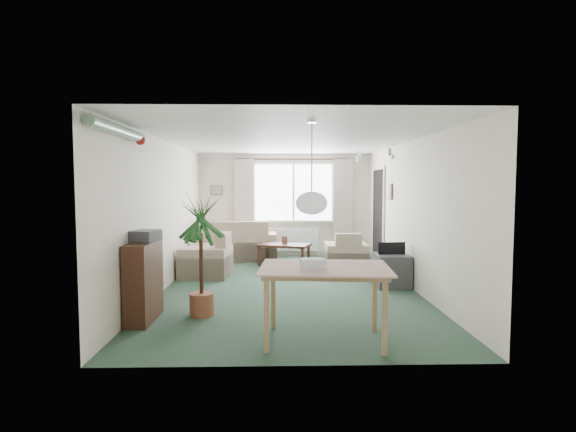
{
  "coord_description": "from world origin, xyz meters",
  "views": [
    {
      "loc": [
        -0.19,
        -7.32,
        1.69
      ],
      "look_at": [
        0.0,
        0.3,
        1.15
      ],
      "focal_mm": 28.0,
      "sensor_mm": 36.0,
      "label": 1
    }
  ],
  "objects_px": {
    "dining_table": "(324,305)",
    "pet_bed": "(311,267)",
    "bookshelf": "(144,281)",
    "tv_cube": "(391,270)",
    "sofa": "(237,240)",
    "coffee_table": "(284,255)",
    "armchair_corner": "(346,250)",
    "houseplant": "(201,255)",
    "armchair_left": "(206,254)"
  },
  "relations": [
    {
      "from": "dining_table",
      "to": "pet_bed",
      "type": "height_order",
      "value": "dining_table"
    },
    {
      "from": "bookshelf",
      "to": "tv_cube",
      "type": "bearing_deg",
      "value": 27.32
    },
    {
      "from": "tv_cube",
      "to": "pet_bed",
      "type": "distance_m",
      "value": 1.89
    },
    {
      "from": "pet_bed",
      "to": "sofa",
      "type": "bearing_deg",
      "value": 139.42
    },
    {
      "from": "sofa",
      "to": "pet_bed",
      "type": "distance_m",
      "value": 2.11
    },
    {
      "from": "coffee_table",
      "to": "bookshelf",
      "type": "bearing_deg",
      "value": -116.05
    },
    {
      "from": "armchair_corner",
      "to": "tv_cube",
      "type": "relative_size",
      "value": 1.39
    },
    {
      "from": "armchair_corner",
      "to": "coffee_table",
      "type": "height_order",
      "value": "armchair_corner"
    },
    {
      "from": "sofa",
      "to": "bookshelf",
      "type": "bearing_deg",
      "value": 76.92
    },
    {
      "from": "coffee_table",
      "to": "houseplant",
      "type": "height_order",
      "value": "houseplant"
    },
    {
      "from": "coffee_table",
      "to": "dining_table",
      "type": "bearing_deg",
      "value": -85.44
    },
    {
      "from": "armchair_left",
      "to": "coffee_table",
      "type": "relative_size",
      "value": 0.88
    },
    {
      "from": "bookshelf",
      "to": "dining_table",
      "type": "relative_size",
      "value": 0.77
    },
    {
      "from": "armchair_left",
      "to": "houseplant",
      "type": "height_order",
      "value": "houseplant"
    },
    {
      "from": "tv_cube",
      "to": "coffee_table",
      "type": "bearing_deg",
      "value": 130.4
    },
    {
      "from": "sofa",
      "to": "armchair_left",
      "type": "xyz_separation_m",
      "value": [
        -0.4,
        -1.84,
        -0.04
      ]
    },
    {
      "from": "armchair_left",
      "to": "coffee_table",
      "type": "distance_m",
      "value": 1.77
    },
    {
      "from": "coffee_table",
      "to": "bookshelf",
      "type": "xyz_separation_m",
      "value": [
        -1.8,
        -3.68,
        0.26
      ]
    },
    {
      "from": "tv_cube",
      "to": "sofa",
      "type": "bearing_deg",
      "value": 133.39
    },
    {
      "from": "houseplant",
      "to": "dining_table",
      "type": "distance_m",
      "value": 1.82
    },
    {
      "from": "sofa",
      "to": "coffee_table",
      "type": "bearing_deg",
      "value": 137.07
    },
    {
      "from": "houseplant",
      "to": "pet_bed",
      "type": "distance_m",
      "value": 3.5
    },
    {
      "from": "bookshelf",
      "to": "tv_cube",
      "type": "xyz_separation_m",
      "value": [
        3.54,
        1.77,
        -0.22
      ]
    },
    {
      "from": "bookshelf",
      "to": "pet_bed",
      "type": "distance_m",
      "value": 3.97
    },
    {
      "from": "dining_table",
      "to": "tv_cube",
      "type": "xyz_separation_m",
      "value": [
        1.38,
        2.57,
        -0.13
      ]
    },
    {
      "from": "houseplant",
      "to": "tv_cube",
      "type": "bearing_deg",
      "value": 28.86
    },
    {
      "from": "houseplant",
      "to": "tv_cube",
      "type": "relative_size",
      "value": 2.65
    },
    {
      "from": "armchair_left",
      "to": "dining_table",
      "type": "xyz_separation_m",
      "value": [
        1.82,
        -3.51,
        -0.01
      ]
    },
    {
      "from": "armchair_left",
      "to": "pet_bed",
      "type": "height_order",
      "value": "armchair_left"
    },
    {
      "from": "houseplant",
      "to": "pet_bed",
      "type": "relative_size",
      "value": 2.77
    },
    {
      "from": "houseplant",
      "to": "coffee_table",
      "type": "bearing_deg",
      "value": 72.21
    },
    {
      "from": "sofa",
      "to": "armchair_corner",
      "type": "bearing_deg",
      "value": 149.23
    },
    {
      "from": "houseplant",
      "to": "dining_table",
      "type": "height_order",
      "value": "houseplant"
    },
    {
      "from": "sofa",
      "to": "coffee_table",
      "type": "xyz_separation_m",
      "value": [
        1.06,
        -0.86,
        -0.21
      ]
    },
    {
      "from": "sofa",
      "to": "bookshelf",
      "type": "distance_m",
      "value": 4.6
    },
    {
      "from": "bookshelf",
      "to": "coffee_table",
      "type": "bearing_deg",
      "value": 64.75
    },
    {
      "from": "armchair_left",
      "to": "coffee_table",
      "type": "bearing_deg",
      "value": 128.34
    },
    {
      "from": "armchair_corner",
      "to": "pet_bed",
      "type": "height_order",
      "value": "armchair_corner"
    },
    {
      "from": "coffee_table",
      "to": "tv_cube",
      "type": "xyz_separation_m",
      "value": [
        1.74,
        -1.92,
        0.04
      ]
    },
    {
      "from": "armchair_left",
      "to": "dining_table",
      "type": "height_order",
      "value": "armchair_left"
    },
    {
      "from": "dining_table",
      "to": "pet_bed",
      "type": "xyz_separation_m",
      "value": [
        0.16,
        4.0,
        -0.34
      ]
    },
    {
      "from": "dining_table",
      "to": "pet_bed",
      "type": "bearing_deg",
      "value": 87.71
    },
    {
      "from": "armchair_corner",
      "to": "tv_cube",
      "type": "distance_m",
      "value": 1.69
    },
    {
      "from": "sofa",
      "to": "tv_cube",
      "type": "xyz_separation_m",
      "value": [
        2.8,
        -2.78,
        -0.17
      ]
    },
    {
      "from": "armchair_corner",
      "to": "bookshelf",
      "type": "relative_size",
      "value": 0.84
    },
    {
      "from": "armchair_left",
      "to": "pet_bed",
      "type": "distance_m",
      "value": 2.07
    },
    {
      "from": "bookshelf",
      "to": "sofa",
      "type": "bearing_deg",
      "value": 81.55
    },
    {
      "from": "armchair_corner",
      "to": "dining_table",
      "type": "distance_m",
      "value": 4.27
    },
    {
      "from": "dining_table",
      "to": "tv_cube",
      "type": "height_order",
      "value": "dining_table"
    },
    {
      "from": "armchair_left",
      "to": "bookshelf",
      "type": "height_order",
      "value": "bookshelf"
    }
  ]
}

